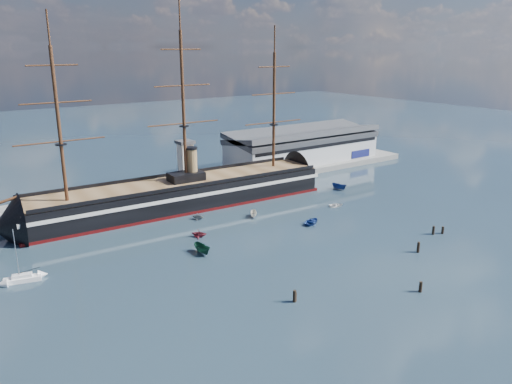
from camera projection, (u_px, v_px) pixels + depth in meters
ground at (234, 222)px, 134.50m from camera, size 600.00×600.00×0.00m
quay at (201, 187)px, 168.27m from camera, size 180.00×18.00×2.00m
warehouse at (303, 146)px, 195.76m from camera, size 63.00×21.00×11.60m
quay_tower at (186, 163)px, 159.32m from camera, size 5.00×5.00×15.00m
warship at (175, 195)px, 144.93m from camera, size 113.20×19.98×53.94m
sailboat at (22, 278)px, 100.15m from camera, size 7.36×3.69×11.31m
motorboat_a at (203, 254)px, 113.90m from camera, size 6.85×2.65×2.72m
motorboat_b at (312, 224)px, 133.28m from camera, size 2.77×3.96×1.71m
motorboat_c at (254, 217)px, 138.30m from camera, size 5.54×4.55×2.13m
motorboat_d at (199, 237)px, 123.81m from camera, size 6.24×6.13×2.24m
motorboat_e at (336, 206)px, 147.55m from camera, size 1.77×2.93×1.28m
motorboat_f at (339, 189)px, 165.14m from camera, size 6.67×3.65×2.53m
motorboat_g at (198, 219)px, 136.42m from camera, size 5.87×5.30×2.04m
piling_near_left at (294, 302)px, 92.29m from camera, size 0.64×0.64×3.05m
piling_near_mid at (420, 292)px, 96.07m from camera, size 0.64×0.64×2.85m
piling_near_right at (418, 252)px, 114.60m from camera, size 0.64×0.64×3.24m
piling_far_right at (442, 234)px, 126.07m from camera, size 0.64×0.64×2.61m
piling_extra at (433, 234)px, 125.55m from camera, size 0.64×0.64×2.93m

